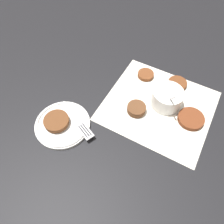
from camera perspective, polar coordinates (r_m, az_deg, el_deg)
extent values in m
plane|color=black|center=(0.78, 11.66, 2.28)|extent=(4.00, 4.00, 0.00)
cube|color=silver|center=(0.77, 12.01, 1.63)|extent=(0.41, 0.39, 0.00)
cylinder|color=white|center=(0.76, 14.16, 3.61)|extent=(0.10, 0.10, 0.06)
cylinder|color=#B23D23|center=(0.77, 13.98, 3.08)|extent=(0.09, 0.09, 0.03)
cone|color=white|center=(0.74, 10.81, 5.54)|extent=(0.02, 0.02, 0.02)
cylinder|color=silver|center=(0.71, 15.07, 3.36)|extent=(0.02, 0.06, 0.10)
cylinder|color=brown|center=(0.85, 8.79, 9.64)|extent=(0.06, 0.06, 0.01)
cylinder|color=brown|center=(0.76, 19.93, -1.65)|extent=(0.09, 0.09, 0.01)
cylinder|color=brown|center=(0.84, 16.69, 7.15)|extent=(0.07, 0.07, 0.01)
cylinder|color=brown|center=(0.74, 6.40, 0.87)|extent=(0.06, 0.06, 0.02)
cylinder|color=white|center=(0.73, -12.75, -3.18)|extent=(0.18, 0.18, 0.01)
torus|color=white|center=(0.72, -12.86, -2.90)|extent=(0.17, 0.17, 0.01)
cylinder|color=brown|center=(0.72, -14.31, -2.29)|extent=(0.08, 0.08, 0.02)
cube|color=silver|center=(0.73, -10.72, -0.14)|extent=(0.09, 0.07, 0.00)
cube|color=silver|center=(0.69, -7.08, -4.89)|extent=(0.07, 0.06, 0.00)
cube|color=black|center=(0.68, -7.60, -5.11)|extent=(0.04, 0.03, 0.00)
cube|color=black|center=(0.69, -7.10, -4.79)|extent=(0.04, 0.03, 0.00)
cube|color=black|center=(0.69, -6.59, -4.48)|extent=(0.04, 0.03, 0.00)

